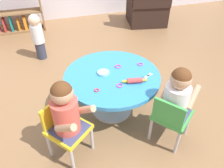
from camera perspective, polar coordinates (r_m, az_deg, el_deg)
name	(u,v)px	position (r m, az deg, el deg)	size (l,w,h in m)	color
ground_plane	(112,109)	(2.40, 0.00, -6.70)	(10.00, 10.00, 0.00)	olive
craft_table	(112,83)	(2.16, 0.00, 0.31)	(0.95, 0.95, 0.47)	silver
child_chair_left	(66,127)	(1.86, -12.30, -11.28)	(0.42, 0.42, 0.54)	#B7B7BC
seated_child_left	(65,110)	(1.67, -12.33, -6.78)	(0.43, 0.44, 0.51)	#3F4772
child_chair_right	(171,116)	(1.97, 15.40, -8.36)	(0.42, 0.42, 0.54)	#B7B7BC
seated_child_right	(177,95)	(1.85, 17.01, -2.71)	(0.44, 0.42, 0.51)	#3F4772
bookshelf_low	(16,15)	(4.43, -24.22, 16.47)	(0.93, 0.28, 0.70)	olive
armchair_dark	(147,8)	(4.46, 9.46, 19.39)	(0.82, 0.84, 0.85)	black
toddler_standing	(38,36)	(3.30, -19.27, 12.05)	(0.17, 0.17, 0.67)	#33384C
rolling_pin	(135,81)	(1.99, 6.08, 0.92)	(0.23, 0.08, 0.05)	#D83F3F
craft_scissors	(146,77)	(2.08, 9.08, 1.78)	(0.14, 0.11, 0.01)	silver
playdough_blob_0	(103,73)	(2.11, -2.31, 3.06)	(0.12, 0.12, 0.02)	#8CCCF2
cookie_cutter_0	(119,85)	(1.95, 2.01, -0.40)	(0.06, 0.06, 0.01)	#D83FA5
cookie_cutter_1	(118,66)	(2.21, 1.61, 4.73)	(0.07, 0.07, 0.01)	#D83FA5
cookie_cutter_2	(97,90)	(1.90, -4.11, -1.65)	(0.05, 0.05, 0.01)	red
cookie_cutter_3	(140,64)	(2.26, 7.54, 5.26)	(0.06, 0.06, 0.01)	#D83FA5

